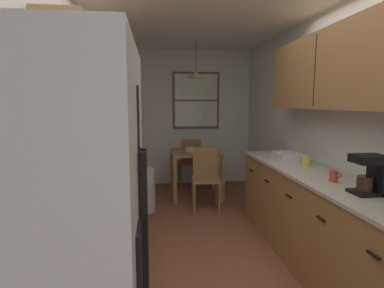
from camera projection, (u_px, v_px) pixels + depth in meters
ground_plane at (204, 241)px, 3.52m from camera, size 12.00×12.00×0.00m
wall_left at (76, 131)px, 3.19m from camera, size 0.10×9.00×2.55m
wall_right at (321, 128)px, 3.51m from camera, size 0.10×9.00×2.55m
wall_back at (183, 118)px, 5.96m from camera, size 4.40×0.10×2.55m
ceiling_slab at (205, 2)px, 3.18m from camera, size 4.40×9.00×0.08m
stove_range at (82, 282)px, 1.89m from camera, size 0.66×0.65×1.10m
microwave_over_range at (51, 87)px, 1.72m from camera, size 0.39×0.63×0.33m
counter_left at (110, 215)px, 3.09m from camera, size 0.64×1.78×0.90m
upper_cabinets_left at (88, 73)px, 2.84m from camera, size 0.33×1.86×0.65m
counter_right at (336, 233)px, 2.66m from camera, size 0.64×3.40×0.90m
upper_cabinets_right at (367, 64)px, 2.44m from camera, size 0.33×3.08×0.73m
dining_table at (196, 159)px, 5.16m from camera, size 0.81×0.83×0.76m
dining_chair_near at (206, 175)px, 4.57m from camera, size 0.43×0.43×0.90m
dining_chair_far at (190, 160)px, 5.78m from camera, size 0.42×0.42×0.90m
pendant_light at (196, 75)px, 4.97m from camera, size 0.32×0.32×0.59m
back_window at (196, 100)px, 5.87m from camera, size 0.89×0.05×1.07m
trash_bin at (145, 190)px, 4.45m from camera, size 0.30×0.30×0.63m
storage_canister at (98, 172)px, 2.47m from camera, size 0.13×0.13×0.21m
dish_towel at (142, 261)px, 2.09m from camera, size 0.02×0.16×0.24m
coffee_maker at (372, 174)px, 2.23m from camera, size 0.22×0.18×0.29m
mug_by_coffeemaker at (306, 161)px, 3.23m from camera, size 0.12×0.08×0.10m
mug_spare at (334, 176)px, 2.59m from camera, size 0.11×0.07×0.10m
dish_rack at (288, 157)px, 3.51m from camera, size 0.28×0.34×0.10m
table_serving_bowl at (191, 150)px, 5.15m from camera, size 0.19×0.19×0.06m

